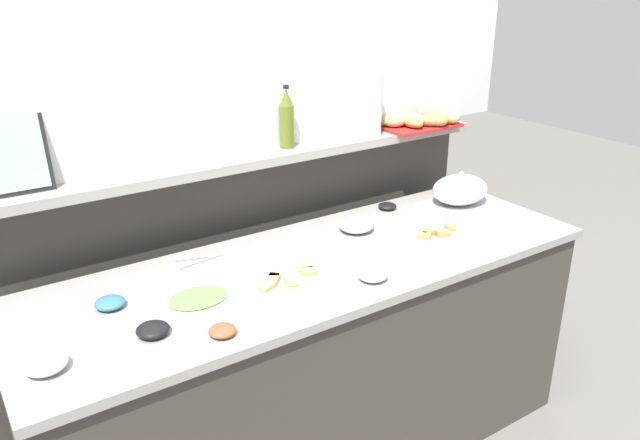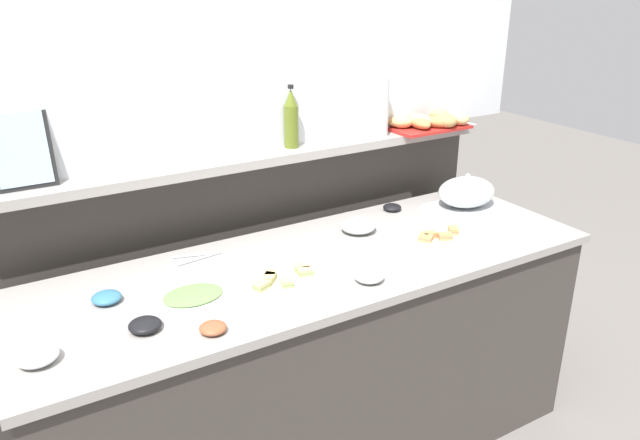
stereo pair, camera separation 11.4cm
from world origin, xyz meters
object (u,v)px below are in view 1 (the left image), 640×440
cold_cuts_platter (198,300)px  water_carafe (372,106)px  bread_basket (419,120)px  framed_picture (17,153)px  sandwich_platter_front (287,280)px  sandwich_platter_rear (435,235)px  condiment_bowl_dark (110,303)px  olive_oil_bottle (287,120)px  glass_bowl_large (45,364)px  condiment_bowl_cream (153,330)px  condiment_bowl_red (222,331)px  condiment_bowl_teal (387,206)px  glass_bowl_small (373,275)px  serving_tongs (199,259)px  serving_cloche (460,191)px  glass_bowl_medium (356,225)px

cold_cuts_platter → water_carafe: 1.32m
bread_basket → framed_picture: (-1.82, 0.06, 0.10)m
sandwich_platter_front → sandwich_platter_rear: same height
condiment_bowl_dark → olive_oil_bottle: olive_oil_bottle is taller
glass_bowl_large → bread_basket: bread_basket is taller
condiment_bowl_cream → cold_cuts_platter: bearing=29.6°
sandwich_platter_front → condiment_bowl_red: size_ratio=3.38×
sandwich_platter_front → condiment_bowl_dark: 0.61m
condiment_bowl_teal → framed_picture: framed_picture is taller
condiment_bowl_teal → condiment_bowl_dark: bearing=-171.7°
olive_oil_bottle → glass_bowl_small: bearing=-97.0°
serving_tongs → cold_cuts_platter: bearing=-114.1°
olive_oil_bottle → bread_basket: size_ratio=0.67×
serving_cloche → glass_bowl_large: serving_cloche is taller
glass_bowl_medium → glass_bowl_small: bearing=-119.1°
olive_oil_bottle → bread_basket: olive_oil_bottle is taller
sandwich_platter_front → olive_oil_bottle: (0.36, 0.59, 0.42)m
condiment_bowl_dark → water_carafe: bearing=15.4°
condiment_bowl_cream → serving_tongs: 0.53m
glass_bowl_large → condiment_bowl_teal: (1.61, 0.45, -0.01)m
olive_oil_bottle → water_carafe: 0.46m
glass_bowl_large → condiment_bowl_teal: 1.67m
sandwich_platter_front → condiment_bowl_red: sandwich_platter_front is taller
serving_tongs → water_carafe: 1.12m
cold_cuts_platter → condiment_bowl_red: size_ratio=3.22×
cold_cuts_platter → serving_cloche: size_ratio=0.82×
framed_picture → water_carafe: framed_picture is taller
serving_cloche → condiment_bowl_cream: 1.63m
condiment_bowl_cream → glass_bowl_small: bearing=-6.4°
glass_bowl_small → olive_oil_bottle: 0.86m
glass_bowl_large → sandwich_platter_front: bearing=5.1°
cold_cuts_platter → framed_picture: bearing=126.0°
glass_bowl_small → serving_tongs: glass_bowl_small is taller
glass_bowl_small → serving_tongs: size_ratio=0.59×
glass_bowl_large → sandwich_platter_rear: bearing=2.9°
cold_cuts_platter → bread_basket: 1.54m
olive_oil_bottle → serving_cloche: bearing=-26.9°
cold_cuts_platter → condiment_bowl_cream: bearing=-150.4°
sandwich_platter_front → glass_bowl_medium: bearing=26.4°
bread_basket → sandwich_platter_rear: bearing=-124.3°
glass_bowl_medium → serving_tongs: glass_bowl_medium is taller
sandwich_platter_rear → condiment_bowl_cream: 1.25m
glass_bowl_medium → water_carafe: bearing=44.6°
sandwich_platter_front → glass_bowl_large: glass_bowl_large is taller
cold_cuts_platter → bread_basket: (1.42, 0.50, 0.34)m
framed_picture → condiment_bowl_red: bearing=-64.1°
sandwich_platter_front → condiment_bowl_red: bearing=-151.8°
condiment_bowl_red → bread_basket: bearing=26.9°
condiment_bowl_cream → water_carafe: bearing=25.1°
water_carafe → condiment_bowl_dark: bearing=-164.6°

